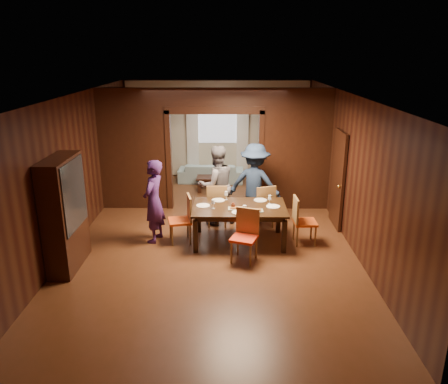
{
  "coord_description": "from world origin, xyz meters",
  "views": [
    {
      "loc": [
        0.31,
        -8.58,
        3.71
      ],
      "look_at": [
        0.24,
        -0.4,
        1.05
      ],
      "focal_mm": 35.0,
      "sensor_mm": 36.0,
      "label": 1
    }
  ],
  "objects_px": {
    "chair_left": "(180,219)",
    "person_navy": "(255,184)",
    "sofa": "(211,172)",
    "chair_near": "(244,237)",
    "hutch": "(65,214)",
    "chair_far_r": "(262,205)",
    "dining_table": "(239,224)",
    "coffee_table": "(211,184)",
    "chair_right": "(305,221)",
    "person_grey": "(217,185)",
    "chair_far_l": "(217,204)",
    "person_purple": "(154,201)"
  },
  "relations": [
    {
      "from": "person_grey",
      "to": "chair_left",
      "type": "relative_size",
      "value": 1.83
    },
    {
      "from": "dining_table",
      "to": "chair_left",
      "type": "bearing_deg",
      "value": -179.64
    },
    {
      "from": "hutch",
      "to": "chair_far_r",
      "type": "bearing_deg",
      "value": 27.86
    },
    {
      "from": "coffee_table",
      "to": "chair_right",
      "type": "bearing_deg",
      "value": -59.9
    },
    {
      "from": "person_grey",
      "to": "person_navy",
      "type": "xyz_separation_m",
      "value": [
        0.85,
        0.09,
        0.01
      ]
    },
    {
      "from": "coffee_table",
      "to": "hutch",
      "type": "xyz_separation_m",
      "value": [
        -2.39,
        -4.45,
        0.8
      ]
    },
    {
      "from": "sofa",
      "to": "chair_near",
      "type": "bearing_deg",
      "value": 101.41
    },
    {
      "from": "person_grey",
      "to": "hutch",
      "type": "xyz_separation_m",
      "value": [
        -2.6,
        -2.08,
        0.11
      ]
    },
    {
      "from": "person_purple",
      "to": "hutch",
      "type": "xyz_separation_m",
      "value": [
        -1.37,
        -1.11,
        0.16
      ]
    },
    {
      "from": "chair_far_r",
      "to": "person_purple",
      "type": "bearing_deg",
      "value": -0.09
    },
    {
      "from": "person_purple",
      "to": "hutch",
      "type": "relative_size",
      "value": 0.84
    },
    {
      "from": "chair_left",
      "to": "chair_far_l",
      "type": "xyz_separation_m",
      "value": [
        0.73,
        0.9,
        0.0
      ]
    },
    {
      "from": "dining_table",
      "to": "coffee_table",
      "type": "height_order",
      "value": "dining_table"
    },
    {
      "from": "person_navy",
      "to": "sofa",
      "type": "bearing_deg",
      "value": -53.6
    },
    {
      "from": "coffee_table",
      "to": "chair_far_l",
      "type": "distance_m",
      "value": 2.52
    },
    {
      "from": "chair_right",
      "to": "coffee_table",
      "type": "bearing_deg",
      "value": 27.58
    },
    {
      "from": "dining_table",
      "to": "coffee_table",
      "type": "xyz_separation_m",
      "value": [
        -0.69,
        3.39,
        -0.18
      ]
    },
    {
      "from": "chair_far_r",
      "to": "chair_far_l",
      "type": "bearing_deg",
      "value": -22.96
    },
    {
      "from": "dining_table",
      "to": "chair_right",
      "type": "relative_size",
      "value": 1.91
    },
    {
      "from": "person_purple",
      "to": "chair_far_r",
      "type": "distance_m",
      "value": 2.39
    },
    {
      "from": "dining_table",
      "to": "chair_left",
      "type": "height_order",
      "value": "chair_left"
    },
    {
      "from": "person_grey",
      "to": "dining_table",
      "type": "relative_size",
      "value": 0.96
    },
    {
      "from": "hutch",
      "to": "person_purple",
      "type": "bearing_deg",
      "value": 39.13
    },
    {
      "from": "person_purple",
      "to": "dining_table",
      "type": "height_order",
      "value": "person_purple"
    },
    {
      "from": "person_navy",
      "to": "chair_left",
      "type": "distance_m",
      "value": 1.96
    },
    {
      "from": "chair_left",
      "to": "hutch",
      "type": "distance_m",
      "value": 2.22
    },
    {
      "from": "person_purple",
      "to": "person_grey",
      "type": "distance_m",
      "value": 1.56
    },
    {
      "from": "person_navy",
      "to": "person_grey",
      "type": "bearing_deg",
      "value": 23.37
    },
    {
      "from": "chair_far_l",
      "to": "hutch",
      "type": "height_order",
      "value": "hutch"
    },
    {
      "from": "chair_far_l",
      "to": "coffee_table",
      "type": "bearing_deg",
      "value": -85.02
    },
    {
      "from": "dining_table",
      "to": "person_purple",
      "type": "bearing_deg",
      "value": 178.4
    },
    {
      "from": "person_purple",
      "to": "person_grey",
      "type": "xyz_separation_m",
      "value": [
        1.23,
        0.96,
        0.04
      ]
    },
    {
      "from": "person_grey",
      "to": "dining_table",
      "type": "distance_m",
      "value": 1.23
    },
    {
      "from": "sofa",
      "to": "chair_right",
      "type": "bearing_deg",
      "value": 117.72
    },
    {
      "from": "chair_far_r",
      "to": "dining_table",
      "type": "bearing_deg",
      "value": 38.46
    },
    {
      "from": "person_purple",
      "to": "chair_far_r",
      "type": "relative_size",
      "value": 1.74
    },
    {
      "from": "chair_far_r",
      "to": "chair_near",
      "type": "height_order",
      "value": "same"
    },
    {
      "from": "coffee_table",
      "to": "hutch",
      "type": "height_order",
      "value": "hutch"
    },
    {
      "from": "coffee_table",
      "to": "person_navy",
      "type": "bearing_deg",
      "value": -65.3
    },
    {
      "from": "person_grey",
      "to": "chair_near",
      "type": "height_order",
      "value": "person_grey"
    },
    {
      "from": "person_purple",
      "to": "person_navy",
      "type": "relative_size",
      "value": 0.94
    },
    {
      "from": "chair_right",
      "to": "hutch",
      "type": "bearing_deg",
      "value": 100.44
    },
    {
      "from": "chair_far_l",
      "to": "chair_far_r",
      "type": "height_order",
      "value": "same"
    },
    {
      "from": "dining_table",
      "to": "chair_far_r",
      "type": "relative_size",
      "value": 1.91
    },
    {
      "from": "chair_left",
      "to": "person_navy",
      "type": "bearing_deg",
      "value": 112.6
    },
    {
      "from": "sofa",
      "to": "coffee_table",
      "type": "distance_m",
      "value": 0.9
    },
    {
      "from": "chair_right",
      "to": "chair_left",
      "type": "bearing_deg",
      "value": 86.37
    },
    {
      "from": "chair_left",
      "to": "chair_near",
      "type": "relative_size",
      "value": 1.0
    },
    {
      "from": "chair_left",
      "to": "coffee_table",
      "type": "bearing_deg",
      "value": 158.71
    },
    {
      "from": "person_navy",
      "to": "chair_far_l",
      "type": "relative_size",
      "value": 1.85
    }
  ]
}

